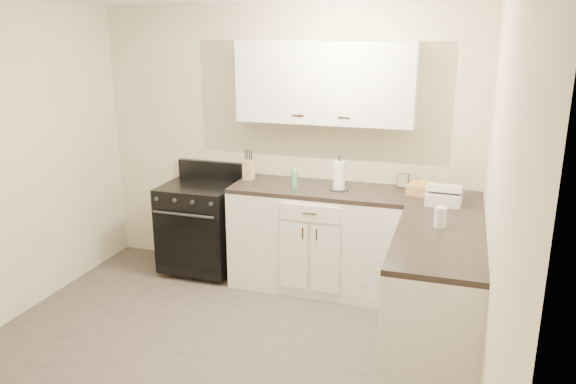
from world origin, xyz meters
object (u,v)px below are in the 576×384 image
(wicker_basket, at_px, (423,190))
(countertop_grill, at_px, (444,198))
(paper_towel, at_px, (339,176))
(knife_block, at_px, (249,170))
(stove, at_px, (200,226))

(wicker_basket, distance_m, countertop_grill, 0.27)
(wicker_basket, xyz_separation_m, countertop_grill, (0.18, -0.20, 0.01))
(paper_towel, bearing_deg, knife_block, 174.72)
(paper_towel, bearing_deg, countertop_grill, -9.71)
(stove, height_order, countertop_grill, countertop_grill)
(knife_block, xyz_separation_m, countertop_grill, (1.76, -0.23, -0.05))
(stove, height_order, wicker_basket, wicker_basket)
(knife_block, relative_size, paper_towel, 0.76)
(stove, relative_size, wicker_basket, 3.19)
(stove, xyz_separation_m, countertop_grill, (2.24, -0.14, 0.53))
(stove, bearing_deg, paper_towel, 0.70)
(paper_towel, relative_size, countertop_grill, 0.93)
(wicker_basket, bearing_deg, paper_towel, -175.94)
(knife_block, relative_size, wicker_basket, 0.74)
(knife_block, bearing_deg, stove, -157.24)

